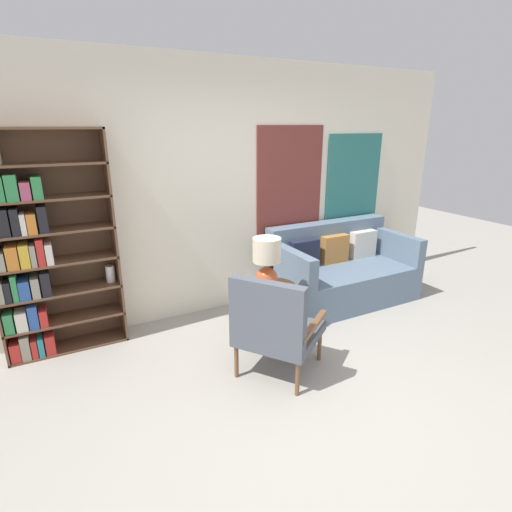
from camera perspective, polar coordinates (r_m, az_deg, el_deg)
ground_plane at (r=3.25m, az=8.95°, el=-20.82°), size 14.00×14.00×0.00m
wall_back at (r=4.38m, az=-5.59°, el=9.18°), size 6.40×0.08×2.70m
bookshelf at (r=3.97m, az=-28.84°, el=0.59°), size 1.03×0.30×2.02m
armchair at (r=3.30m, az=2.58°, el=-9.73°), size 0.88×0.88×0.91m
couch at (r=4.96m, az=11.91°, el=-2.17°), size 1.67×0.91×0.90m
side_table at (r=3.88m, az=2.41°, el=-5.27°), size 0.46×0.46×0.56m
table_lamp at (r=3.73m, az=1.54°, el=-0.54°), size 0.26×0.26×0.49m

